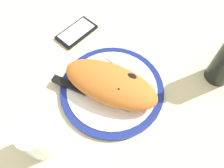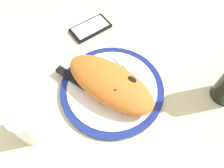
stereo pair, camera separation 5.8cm
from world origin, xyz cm
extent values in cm
cube|color=beige|center=(0.00, 0.00, -1.50)|extent=(150.00, 150.00, 3.00)
cylinder|color=navy|center=(0.00, 0.00, 0.64)|extent=(28.69, 28.69, 1.28)
cylinder|color=white|center=(0.00, 0.00, 1.43)|extent=(24.88, 24.88, 0.30)
ellipsoid|color=orange|center=(-0.19, 0.74, 4.85)|extent=(27.57, 16.36, 6.54)
ellipsoid|color=black|center=(-3.80, -2.68, 7.15)|extent=(3.95, 3.75, 1.11)
ellipsoid|color=black|center=(-3.25, 1.71, 7.46)|extent=(2.59, 2.42, 0.78)
cube|color=silver|center=(-2.99, -6.82, 1.78)|extent=(12.06, 2.31, 0.40)
cube|color=silver|center=(4.97, -7.77, 1.78)|extent=(4.23, 2.66, 0.40)
cube|color=silver|center=(-1.60, 4.03, 1.78)|extent=(12.36, 4.06, 0.40)
cube|color=black|center=(9.59, 6.34, 2.18)|extent=(10.75, 4.10, 1.20)
cube|color=black|center=(21.88, -10.37, 0.50)|extent=(8.29, 13.70, 1.00)
cube|color=silver|center=(21.88, -10.37, 1.08)|extent=(7.10, 12.03, 0.16)
cylinder|color=silver|center=(4.53, 22.36, 5.19)|extent=(7.16, 7.16, 10.39)
cylinder|color=silver|center=(4.53, 22.36, 3.01)|extent=(6.59, 6.59, 5.62)
camera|label=1|loc=(-16.92, 23.29, 53.73)|focal=34.86mm
camera|label=2|loc=(-21.22, 19.44, 53.73)|focal=34.86mm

